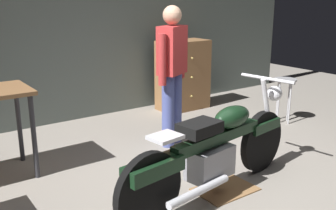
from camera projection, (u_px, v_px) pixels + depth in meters
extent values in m
plane|color=gray|center=(213.00, 184.00, 3.83)|extent=(12.00, 12.00, 0.00)
cube|color=#56605B|center=(85.00, 12.00, 5.61)|extent=(8.00, 0.12, 3.10)
cylinder|color=#2D2D33|center=(34.00, 137.00, 3.87)|extent=(0.05, 0.05, 0.86)
cylinder|color=#2D2D33|center=(19.00, 124.00, 4.27)|extent=(0.05, 0.05, 0.86)
cylinder|color=black|center=(262.00, 141.00, 4.06)|extent=(0.64, 0.16, 0.64)
cylinder|color=black|center=(149.00, 191.00, 3.03)|extent=(0.64, 0.16, 0.64)
cube|color=black|center=(263.00, 125.00, 4.01)|extent=(0.46, 0.20, 0.10)
cube|color=black|center=(153.00, 168.00, 3.01)|extent=(0.54, 0.25, 0.12)
cube|color=gray|center=(210.00, 162.00, 3.50)|extent=(0.47, 0.30, 0.28)
cube|color=black|center=(218.00, 137.00, 3.51)|extent=(1.10, 0.26, 0.10)
ellipsoid|color=black|center=(232.00, 117.00, 3.61)|extent=(0.47, 0.28, 0.20)
cube|color=black|center=(200.00, 128.00, 3.31)|extent=(0.39, 0.29, 0.10)
cube|color=silver|center=(165.00, 137.00, 3.03)|extent=(0.27, 0.23, 0.03)
cylinder|color=silver|center=(267.00, 110.00, 4.01)|extent=(0.27, 0.09, 0.68)
cylinder|color=silver|center=(267.00, 79.00, 3.90)|extent=(0.12, 0.60, 0.03)
sphere|color=silver|center=(274.00, 93.00, 4.05)|extent=(0.16, 0.16, 0.16)
cylinder|color=silver|center=(199.00, 191.00, 3.24)|extent=(0.70, 0.17, 0.07)
cylinder|color=#4A5699|center=(176.00, 107.00, 4.86)|extent=(0.15, 0.15, 0.88)
cylinder|color=#4A5699|center=(168.00, 111.00, 4.69)|extent=(0.15, 0.15, 0.88)
cube|color=#BF3333|center=(172.00, 50.00, 4.58)|extent=(0.44, 0.37, 0.56)
cylinder|color=#BF3333|center=(181.00, 54.00, 4.81)|extent=(0.09, 0.09, 0.58)
cylinder|color=#BF3333|center=(162.00, 60.00, 4.40)|extent=(0.09, 0.09, 0.58)
sphere|color=tan|center=(172.00, 15.00, 4.47)|extent=(0.22, 0.22, 0.22)
cylinder|color=#B2B2B7|center=(285.00, 80.00, 5.54)|extent=(0.32, 0.32, 0.02)
cylinder|color=#B2B2B7|center=(288.00, 100.00, 5.69)|extent=(0.02, 0.02, 0.62)
cylinder|color=#B2B2B7|center=(277.00, 100.00, 5.72)|extent=(0.02, 0.02, 0.62)
cylinder|color=#B2B2B7|center=(278.00, 103.00, 5.57)|extent=(0.02, 0.02, 0.62)
cylinder|color=#B2B2B7|center=(290.00, 103.00, 5.54)|extent=(0.02, 0.02, 0.62)
cube|color=brown|center=(183.00, 75.00, 6.26)|extent=(0.80, 0.44, 1.10)
sphere|color=tan|center=(192.00, 58.00, 6.00)|extent=(0.04, 0.04, 0.04)
sphere|color=tan|center=(192.00, 77.00, 6.08)|extent=(0.04, 0.04, 0.04)
sphere|color=tan|center=(192.00, 96.00, 6.16)|extent=(0.04, 0.04, 0.04)
cube|color=olive|center=(225.00, 189.00, 3.72)|extent=(0.56, 0.40, 0.01)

